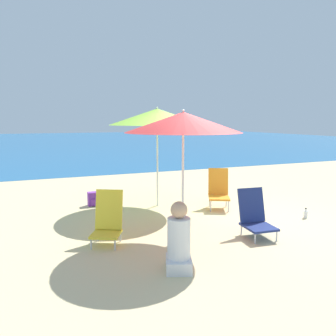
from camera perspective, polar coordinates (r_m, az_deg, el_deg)
ground_plane at (r=6.24m, az=8.83°, el=-9.41°), size 60.00×60.00×0.00m
sea_water at (r=31.37m, az=-16.62°, el=4.53°), size 60.00×40.00×0.01m
beach_umbrella_red at (r=5.05m, az=2.67°, el=7.94°), size 1.81×1.81×2.06m
beach_umbrella_lime at (r=7.12m, az=-1.90°, el=8.89°), size 2.09×2.09×2.18m
beach_chair_yellow at (r=5.19m, az=-10.44°, el=-8.80°), size 0.60×0.63×0.82m
beach_chair_orange at (r=7.17m, az=8.79°, el=-3.66°), size 0.64×0.72×0.85m
beach_chair_navy at (r=5.62m, az=14.88°, el=-7.96°), size 0.51×0.63×0.77m
person_seated_near at (r=4.21m, az=1.90°, el=-12.68°), size 0.43×0.47×0.90m
backpack_purple at (r=7.52m, az=-12.51°, el=-5.25°), size 0.33×0.21×0.30m
water_bottle at (r=6.98m, az=22.83°, el=-7.40°), size 0.07×0.07×0.20m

